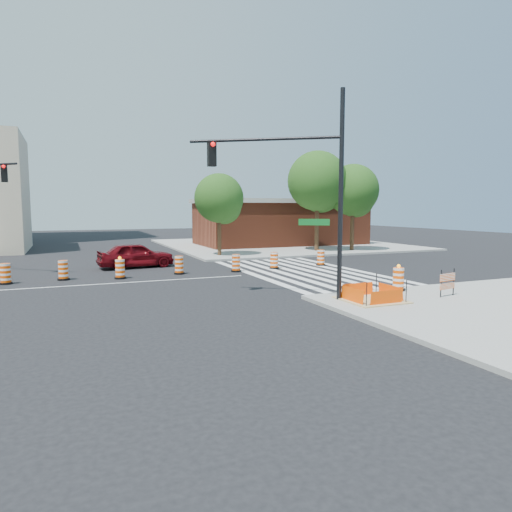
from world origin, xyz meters
The scene contains 20 objects.
ground centered at (0.00, 0.00, 0.00)m, with size 120.00×120.00×0.00m, color black.
sidewalk_ne centered at (18.00, 18.00, 0.07)m, with size 22.00×22.00×0.15m, color gray.
crosswalk_east centered at (10.95, 0.00, 0.01)m, with size 6.75×13.50×0.01m.
lane_centerline centered at (0.00, 0.00, 0.01)m, with size 14.00×0.12×0.01m, color silver.
excavation_pit centered at (9.00, -9.00, 0.22)m, with size 2.20×2.20×0.90m.
brick_storefront centered at (18.00, 18.00, 2.32)m, with size 16.50×8.50×4.60m.
red_coupe centered at (2.14, 5.78, 0.79)m, with size 1.87×4.65×1.59m, color #58070D.
signal_pole_se centered at (6.57, -7.36, 4.94)m, with size 5.14×3.52×8.06m.
pit_drum centered at (11.39, -7.66, 0.63)m, with size 0.59×0.59×1.15m.
barricade centered at (12.37, -9.46, 0.76)m, with size 0.94×0.22×1.12m.
tree_north_c centered at (8.93, 9.70, 4.25)m, with size 3.72×3.72×6.33m.
tree_north_d centered at (17.74, 10.24, 5.69)m, with size 4.98×4.98×8.47m.
tree_north_e centered at (20.77, 9.50, 4.99)m, with size 4.37×4.37×7.44m.
median_drum_2 centered at (-4.67, 1.78, 0.48)m, with size 0.60×0.60×1.02m.
median_drum_3 centered at (-2.06, 2.08, 0.48)m, with size 0.60×0.60×1.02m.
median_drum_4 centered at (0.71, 1.45, 0.49)m, with size 0.60×0.60×1.18m.
median_drum_5 centered at (3.98, 1.92, 0.48)m, with size 0.60×0.60×1.02m.
median_drum_6 centered at (7.28, 1.58, 0.48)m, with size 0.60×0.60×1.02m.
median_drum_7 centered at (9.90, 1.93, 0.48)m, with size 0.60×0.60×1.02m.
median_drum_8 centered at (13.36, 2.19, 0.48)m, with size 0.60×0.60×1.02m.
Camera 1 is at (-1.82, -23.33, 3.72)m, focal length 32.00 mm.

